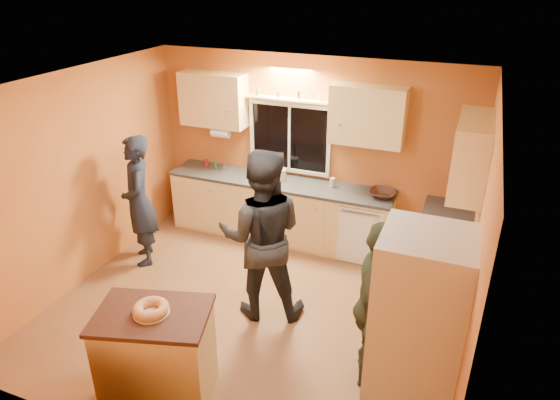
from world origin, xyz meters
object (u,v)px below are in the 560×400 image
at_px(person_center, 262,236).
at_px(person_right, 376,307).
at_px(island, 157,355).
at_px(refrigerator, 417,330).
at_px(person_left, 139,201).

height_order(person_center, person_right, person_center).
relative_size(island, person_center, 0.57).
relative_size(refrigerator, person_right, 1.06).
height_order(refrigerator, person_left, refrigerator).
height_order(island, person_right, person_right).
height_order(island, person_center, person_center).
relative_size(island, person_left, 0.64).
height_order(person_left, person_right, person_left).
xyz_separation_m(refrigerator, island, (-2.14, -0.68, -0.42)).
xyz_separation_m(refrigerator, person_right, (-0.39, 0.25, -0.05)).
xyz_separation_m(person_center, person_right, (1.38, -0.59, -0.14)).
distance_m(refrigerator, person_left, 3.90).
distance_m(refrigerator, person_right, 0.47).
bearing_deg(island, refrigerator, 1.52).
relative_size(person_left, person_right, 1.03).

